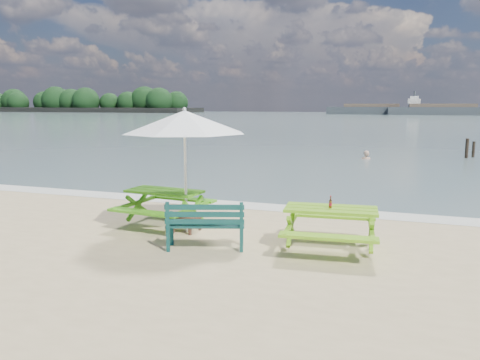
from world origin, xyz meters
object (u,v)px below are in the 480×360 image
(park_bench, at_px, (206,234))
(beer_bottle, at_px, (330,204))
(picnic_table_left, at_px, (165,208))
(side_table, at_px, (187,223))
(picnic_table_right, at_px, (330,230))
(swimmer, at_px, (366,166))
(patio_umbrella, at_px, (185,122))

(park_bench, distance_m, beer_bottle, 2.52)
(picnic_table_left, xyz_separation_m, park_bench, (1.63, -1.35, -0.12))
(park_bench, xyz_separation_m, side_table, (-0.90, 1.00, -0.11))
(picnic_table_right, relative_size, swimmer, 1.28)
(picnic_table_right, bearing_deg, patio_umbrella, 174.95)
(picnic_table_right, xyz_separation_m, swimmer, (-0.47, 16.17, -0.79))
(beer_bottle, distance_m, swimmer, 16.25)
(beer_bottle, bearing_deg, swimmer, 91.63)
(side_table, relative_size, swimmer, 0.36)
(patio_umbrella, bearing_deg, picnic_table_right, -5.05)
(picnic_table_left, xyz_separation_m, beer_bottle, (3.96, -0.65, 0.52))
(patio_umbrella, height_order, swimmer, patio_umbrella)
(side_table, xyz_separation_m, beer_bottle, (3.23, -0.31, 0.74))
(picnic_table_left, relative_size, side_table, 3.57)
(side_table, xyz_separation_m, patio_umbrella, (0.00, -0.00, 2.27))
(picnic_table_left, xyz_separation_m, patio_umbrella, (0.73, -0.34, 2.05))
(park_bench, distance_m, patio_umbrella, 2.55)
(picnic_table_left, bearing_deg, picnic_table_right, -9.04)
(beer_bottle, bearing_deg, picnic_table_right, 60.49)
(picnic_table_left, height_order, beer_bottle, beer_bottle)
(swimmer, bearing_deg, park_bench, -96.33)
(beer_bottle, bearing_deg, park_bench, -163.33)
(side_table, relative_size, beer_bottle, 2.49)
(beer_bottle, relative_size, swimmer, 0.14)
(patio_umbrella, distance_m, swimmer, 16.37)
(park_bench, relative_size, patio_umbrella, 0.54)
(picnic_table_left, distance_m, patio_umbrella, 2.20)
(side_table, distance_m, patio_umbrella, 2.27)
(park_bench, relative_size, beer_bottle, 6.72)
(swimmer, bearing_deg, picnic_table_left, -102.69)
(park_bench, distance_m, side_table, 1.35)
(side_table, bearing_deg, patio_umbrella, -90.00)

